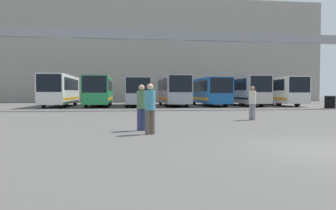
{
  "coord_description": "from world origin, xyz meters",
  "views": [
    {
      "loc": [
        -5.35,
        -7.88,
        1.52
      ],
      "look_at": [
        -1.24,
        23.44,
        0.3
      ],
      "focal_mm": 35.0,
      "sensor_mm": 36.0,
      "label": 1
    }
  ],
  "objects_px": {
    "pedestrian_near_center": "(252,102)",
    "tire_stack": "(330,102)",
    "bus_slot_0": "(61,89)",
    "bus_slot_6": "(275,90)",
    "pedestrian_mid_left": "(150,107)",
    "bus_slot_4": "(209,90)",
    "bus_slot_3": "(173,89)",
    "pedestrian_near_right": "(142,106)",
    "bus_slot_2": "(136,90)",
    "bus_slot_5": "(241,89)",
    "bus_slot_1": "(99,90)"
  },
  "relations": [
    {
      "from": "bus_slot_0",
      "to": "bus_slot_4",
      "type": "xyz_separation_m",
      "value": [
        16.42,
        -0.44,
        -0.14
      ]
    },
    {
      "from": "tire_stack",
      "to": "bus_slot_0",
      "type": "bearing_deg",
      "value": 163.64
    },
    {
      "from": "bus_slot_3",
      "to": "pedestrian_near_right",
      "type": "relative_size",
      "value": 5.92
    },
    {
      "from": "bus_slot_6",
      "to": "bus_slot_3",
      "type": "bearing_deg",
      "value": -179.6
    },
    {
      "from": "pedestrian_mid_left",
      "to": "bus_slot_0",
      "type": "bearing_deg",
      "value": -92.6
    },
    {
      "from": "bus_slot_6",
      "to": "bus_slot_0",
      "type": "bearing_deg",
      "value": 179.93
    },
    {
      "from": "bus_slot_0",
      "to": "bus_slot_3",
      "type": "bearing_deg",
      "value": -0.55
    },
    {
      "from": "pedestrian_near_right",
      "to": "bus_slot_6",
      "type": "bearing_deg",
      "value": -135.63
    },
    {
      "from": "bus_slot_6",
      "to": "bus_slot_2",
      "type": "bearing_deg",
      "value": -179.68
    },
    {
      "from": "bus_slot_2",
      "to": "tire_stack",
      "type": "height_order",
      "value": "bus_slot_2"
    },
    {
      "from": "bus_slot_0",
      "to": "bus_slot_4",
      "type": "height_order",
      "value": "bus_slot_0"
    },
    {
      "from": "bus_slot_1",
      "to": "pedestrian_near_right",
      "type": "xyz_separation_m",
      "value": [
        3.51,
        -24.02,
        -0.86
      ]
    },
    {
      "from": "bus_slot_3",
      "to": "bus_slot_5",
      "type": "height_order",
      "value": "bus_slot_5"
    },
    {
      "from": "tire_stack",
      "to": "bus_slot_3",
      "type": "bearing_deg",
      "value": 151.61
    },
    {
      "from": "bus_slot_1",
      "to": "bus_slot_4",
      "type": "distance_m",
      "value": 12.33
    },
    {
      "from": "bus_slot_1",
      "to": "bus_slot_6",
      "type": "bearing_deg",
      "value": -0.64
    },
    {
      "from": "bus_slot_0",
      "to": "pedestrian_near_right",
      "type": "distance_m",
      "value": 25.02
    },
    {
      "from": "bus_slot_3",
      "to": "pedestrian_mid_left",
      "type": "relative_size",
      "value": 5.88
    },
    {
      "from": "bus_slot_1",
      "to": "bus_slot_3",
      "type": "xyz_separation_m",
      "value": [
        8.21,
        -0.32,
        0.06
      ]
    },
    {
      "from": "tire_stack",
      "to": "bus_slot_4",
      "type": "bearing_deg",
      "value": 143.91
    },
    {
      "from": "bus_slot_4",
      "to": "pedestrian_mid_left",
      "type": "distance_m",
      "value": 26.03
    },
    {
      "from": "bus_slot_0",
      "to": "bus_slot_6",
      "type": "xyz_separation_m",
      "value": [
        24.63,
        -0.03,
        -0.06
      ]
    },
    {
      "from": "pedestrian_near_center",
      "to": "bus_slot_6",
      "type": "bearing_deg",
      "value": 120.16
    },
    {
      "from": "pedestrian_near_right",
      "to": "pedestrian_near_center",
      "type": "height_order",
      "value": "pedestrian_near_center"
    },
    {
      "from": "pedestrian_mid_left",
      "to": "tire_stack",
      "type": "bearing_deg",
      "value": -157.25
    },
    {
      "from": "bus_slot_0",
      "to": "bus_slot_3",
      "type": "height_order",
      "value": "bus_slot_0"
    },
    {
      "from": "pedestrian_near_center",
      "to": "tire_stack",
      "type": "xyz_separation_m",
      "value": [
        12.56,
        11.84,
        -0.39
      ]
    },
    {
      "from": "pedestrian_near_center",
      "to": "tire_stack",
      "type": "height_order",
      "value": "pedestrian_near_center"
    },
    {
      "from": "pedestrian_near_right",
      "to": "pedestrian_near_center",
      "type": "xyz_separation_m",
      "value": [
        6.3,
        4.21,
        0.02
      ]
    },
    {
      "from": "bus_slot_1",
      "to": "bus_slot_6",
      "type": "relative_size",
      "value": 1.04
    },
    {
      "from": "bus_slot_4",
      "to": "pedestrian_near_right",
      "type": "distance_m",
      "value": 24.99
    },
    {
      "from": "bus_slot_6",
      "to": "bus_slot_5",
      "type": "bearing_deg",
      "value": 177.56
    },
    {
      "from": "bus_slot_2",
      "to": "bus_slot_3",
      "type": "bearing_deg",
      "value": 0.07
    },
    {
      "from": "bus_slot_4",
      "to": "pedestrian_near_right",
      "type": "relative_size",
      "value": 5.57
    },
    {
      "from": "bus_slot_6",
      "to": "bus_slot_1",
      "type": "bearing_deg",
      "value": 179.36
    },
    {
      "from": "bus_slot_5",
      "to": "bus_slot_6",
      "type": "bearing_deg",
      "value": -2.44
    },
    {
      "from": "bus_slot_2",
      "to": "bus_slot_3",
      "type": "xyz_separation_m",
      "value": [
        4.1,
        0.01,
        0.13
      ]
    },
    {
      "from": "bus_slot_5",
      "to": "pedestrian_mid_left",
      "type": "relative_size",
      "value": 6.17
    },
    {
      "from": "bus_slot_5",
      "to": "bus_slot_6",
      "type": "xyz_separation_m",
      "value": [
        4.1,
        -0.17,
        -0.04
      ]
    },
    {
      "from": "bus_slot_0",
      "to": "bus_slot_5",
      "type": "bearing_deg",
      "value": 0.4
    },
    {
      "from": "bus_slot_1",
      "to": "bus_slot_3",
      "type": "relative_size",
      "value": 1.06
    },
    {
      "from": "bus_slot_4",
      "to": "pedestrian_near_center",
      "type": "xyz_separation_m",
      "value": [
        -2.51,
        -19.17,
        -0.78
      ]
    },
    {
      "from": "pedestrian_mid_left",
      "to": "pedestrian_near_center",
      "type": "bearing_deg",
      "value": -158.3
    },
    {
      "from": "bus_slot_0",
      "to": "bus_slot_1",
      "type": "height_order",
      "value": "bus_slot_0"
    },
    {
      "from": "bus_slot_0",
      "to": "bus_slot_5",
      "type": "distance_m",
      "value": 20.52
    },
    {
      "from": "bus_slot_0",
      "to": "pedestrian_near_right",
      "type": "height_order",
      "value": "bus_slot_0"
    },
    {
      "from": "bus_slot_3",
      "to": "pedestrian_near_center",
      "type": "distance_m",
      "value": 19.58
    },
    {
      "from": "bus_slot_1",
      "to": "bus_slot_5",
      "type": "distance_m",
      "value": 16.42
    },
    {
      "from": "pedestrian_near_center",
      "to": "bus_slot_0",
      "type": "bearing_deg",
      "value": -175.8
    },
    {
      "from": "pedestrian_mid_left",
      "to": "bus_slot_3",
      "type": "bearing_deg",
      "value": -120.19
    }
  ]
}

